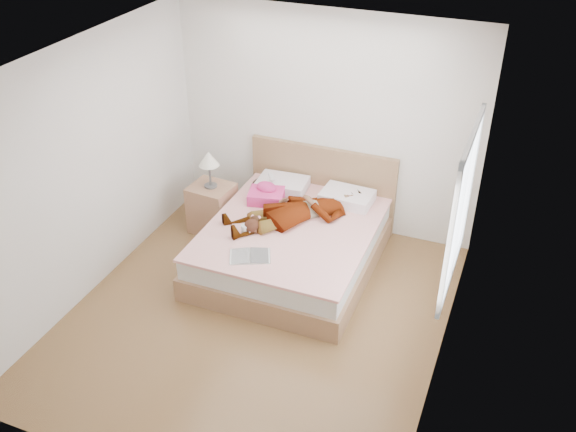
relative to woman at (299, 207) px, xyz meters
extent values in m
plane|color=#4E2F18|center=(0.00, -1.17, -0.63)|extent=(4.00, 4.00, 0.00)
imported|color=silver|center=(0.00, 0.00, 0.00)|extent=(1.64, 1.63, 0.23)
ellipsoid|color=black|center=(-0.57, 0.45, -0.08)|extent=(0.51, 0.58, 0.07)
cube|color=silver|center=(-0.50, 0.40, 0.08)|extent=(0.11, 0.11, 0.06)
plane|color=white|center=(0.00, -1.17, 1.97)|extent=(4.00, 4.00, 0.00)
plane|color=white|center=(0.00, 0.83, 0.67)|extent=(3.60, 0.00, 3.60)
plane|color=white|center=(0.00, -3.17, 0.67)|extent=(3.60, 0.00, 3.60)
plane|color=silver|center=(-1.80, -1.17, 0.67)|extent=(0.00, 4.00, 4.00)
plane|color=white|center=(1.80, -1.17, 0.67)|extent=(0.00, 4.00, 4.00)
cube|color=white|center=(1.77, -0.87, 0.87)|extent=(0.02, 1.10, 1.30)
cube|color=silver|center=(1.77, -1.45, 0.87)|extent=(0.04, 0.06, 1.42)
cube|color=silver|center=(1.77, -0.29, 0.87)|extent=(0.04, 0.06, 1.42)
cube|color=silver|center=(1.77, -0.87, 0.19)|extent=(0.04, 1.22, 0.06)
cube|color=silver|center=(1.77, -0.87, 1.55)|extent=(0.04, 1.22, 0.06)
cube|color=silver|center=(1.77, -0.87, 0.87)|extent=(0.03, 0.04, 1.30)
cube|color=#8E6241|center=(0.00, -0.22, -0.50)|extent=(1.78, 2.08, 0.26)
cube|color=silver|center=(0.00, -0.22, -0.26)|extent=(1.70, 2.00, 0.22)
cube|color=white|center=(0.00, -0.22, -0.13)|extent=(1.74, 2.04, 0.03)
cube|color=brown|center=(0.00, 0.79, -0.13)|extent=(1.80, 0.07, 1.00)
cube|color=white|center=(-0.40, 0.50, -0.05)|extent=(0.61, 0.44, 0.13)
cube|color=white|center=(0.40, 0.50, -0.05)|extent=(0.60, 0.43, 0.13)
cube|color=#FF4596|center=(-0.47, 0.17, -0.05)|extent=(0.47, 0.41, 0.13)
ellipsoid|color=#D23987|center=(-0.49, 0.22, 0.04)|extent=(0.26, 0.21, 0.12)
cube|color=silver|center=(-0.18, -0.91, -0.11)|extent=(0.48, 0.41, 0.01)
cube|color=white|center=(-0.27, -0.95, -0.10)|extent=(0.29, 0.33, 0.02)
cube|color=black|center=(-0.08, -0.86, -0.10)|extent=(0.29, 0.33, 0.02)
cylinder|color=white|center=(-0.41, -0.53, -0.07)|extent=(0.11, 0.11, 0.10)
torus|color=white|center=(-0.37, -0.54, -0.07)|extent=(0.07, 0.03, 0.07)
cylinder|color=black|center=(-0.41, -0.53, -0.03)|extent=(0.09, 0.09, 0.00)
ellipsoid|color=black|center=(-0.36, -0.47, -0.05)|extent=(0.17, 0.20, 0.14)
ellipsoid|color=#EBE3C4|center=(-0.36, -0.49, -0.04)|extent=(0.09, 0.10, 0.07)
sphere|color=black|center=(-0.37, -0.37, -0.04)|extent=(0.10, 0.10, 0.10)
sphere|color=pink|center=(-0.41, -0.34, -0.01)|extent=(0.04, 0.04, 0.04)
sphere|color=#F6A0BE|center=(-0.33, -0.34, -0.01)|extent=(0.04, 0.04, 0.04)
ellipsoid|color=black|center=(-0.41, -0.52, -0.08)|extent=(0.04, 0.06, 0.03)
ellipsoid|color=black|center=(-0.30, -0.51, -0.08)|extent=(0.04, 0.06, 0.03)
cube|color=olive|center=(-1.15, 0.10, -0.33)|extent=(0.52, 0.47, 0.59)
cylinder|color=#4F4F4F|center=(-1.15, 0.10, -0.02)|extent=(0.16, 0.16, 0.02)
cylinder|color=#515151|center=(-1.15, 0.10, 0.13)|extent=(0.03, 0.03, 0.30)
cone|color=white|center=(-1.15, 0.10, 0.33)|extent=(0.26, 0.26, 0.17)
camera|label=1|loc=(2.14, -5.64, 3.64)|focal=40.00mm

